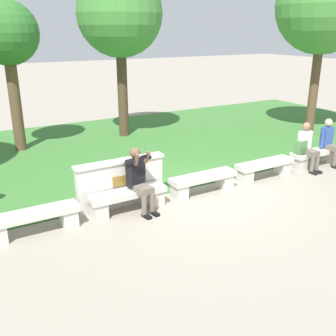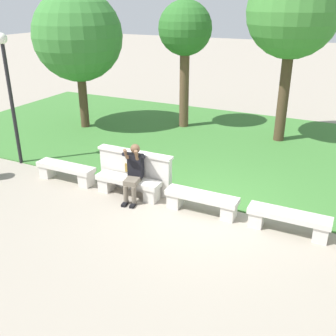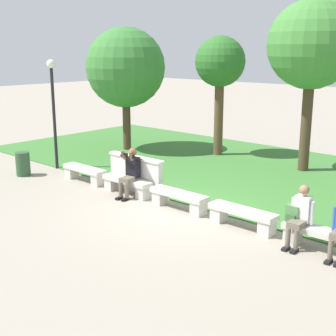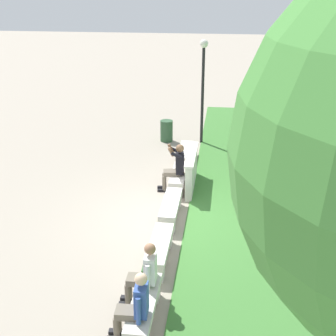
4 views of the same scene
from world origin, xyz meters
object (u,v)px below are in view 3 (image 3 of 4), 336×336
at_px(bench_near, 127,184).
at_px(tree_left_background, 125,68).
at_px(bench_mid, 179,198).
at_px(person_photographer, 130,170).
at_px(trash_bin, 23,164).
at_px(bench_end, 323,237).
at_px(bench_main, 84,172).
at_px(backpack, 293,214).
at_px(lamp_post, 53,98).
at_px(tree_behind_wall, 312,46).
at_px(person_distant, 300,214).
at_px(bench_far, 242,215).
at_px(tree_right_background, 220,64).

bearing_deg(bench_near, tree_left_background, 136.90).
bearing_deg(bench_mid, person_photographer, -177.33).
bearing_deg(trash_bin, bench_end, 5.15).
xyz_separation_m(bench_main, backpack, (6.81, -0.01, 0.34)).
height_order(bench_main, lamp_post, lamp_post).
bearing_deg(trash_bin, tree_behind_wall, 45.63).
bearing_deg(trash_bin, bench_main, 23.14).
relative_size(bench_end, person_distant, 1.29).
xyz_separation_m(bench_main, bench_near, (1.87, 0.00, 0.00)).
xyz_separation_m(bench_mid, bench_far, (1.87, 0.00, 0.00)).
bearing_deg(tree_right_background, bench_mid, -62.65).
xyz_separation_m(bench_mid, backpack, (3.08, -0.01, 0.34)).
bearing_deg(tree_behind_wall, bench_far, -76.82).
bearing_deg(bench_far, person_distant, -2.72).
bearing_deg(person_distant, backpack, 163.00).
distance_m(person_photographer, backpack, 4.73).
height_order(bench_near, person_photographer, person_photographer).
xyz_separation_m(bench_end, person_distant, (-0.47, -0.07, 0.38)).
xyz_separation_m(bench_near, person_photographer, (0.22, -0.08, 0.45)).
height_order(person_photographer, trash_bin, person_photographer).
distance_m(bench_mid, lamp_post, 6.08).
xyz_separation_m(person_distant, tree_right_background, (-6.16, 5.68, 2.67)).
height_order(bench_main, person_distant, person_distant).
bearing_deg(person_distant, bench_far, 177.28).
distance_m(bench_end, trash_bin, 9.50).
distance_m(bench_mid, bench_far, 1.87).
height_order(bench_end, person_distant, person_distant).
xyz_separation_m(bench_mid, person_photographer, (-1.65, -0.08, 0.45)).
relative_size(bench_main, bench_far, 1.00).
xyz_separation_m(bench_far, tree_behind_wall, (-1.31, 5.57, 3.68)).
bearing_deg(backpack, tree_right_background, 136.79).
distance_m(person_distant, lamp_post, 9.13).
relative_size(bench_main, tree_behind_wall, 0.30).
bearing_deg(person_distant, person_photographer, -179.88).
distance_m(bench_near, bench_mid, 1.87).
bearing_deg(bench_near, bench_mid, 0.00).
bearing_deg(bench_main, backpack, -0.10).
xyz_separation_m(bench_mid, tree_right_background, (-2.90, 5.61, 3.05)).
distance_m(person_photographer, person_distant, 4.91).
bearing_deg(tree_right_background, tree_left_background, -153.35).
distance_m(bench_end, lamp_post, 9.67).
height_order(tree_behind_wall, tree_right_background, tree_behind_wall).
bearing_deg(bench_mid, bench_end, 0.00).
relative_size(bench_mid, person_photographer, 1.23).
xyz_separation_m(bench_far, bench_end, (1.87, 0.00, 0.00)).
bearing_deg(bench_far, bench_mid, 180.00).
relative_size(bench_far, tree_left_background, 0.35).
distance_m(bench_far, backpack, 1.26).
xyz_separation_m(bench_near, backpack, (4.95, -0.01, 0.34)).
bearing_deg(backpack, bench_mid, 179.79).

